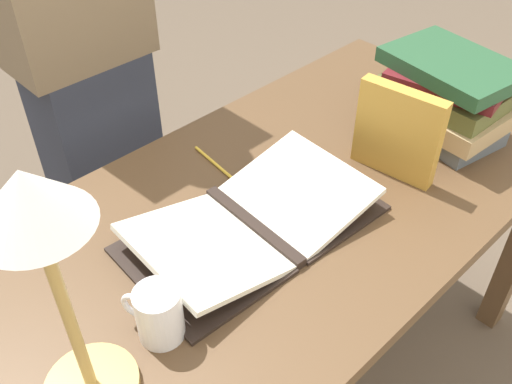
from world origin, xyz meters
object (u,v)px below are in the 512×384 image
Objects in this scene: book_stack_tall at (446,95)px; reading_lamp at (43,244)px; open_book at (253,222)px; coffee_mug at (158,314)px; book_standing_upright at (398,133)px; person_reader at (81,49)px; pencil at (217,165)px.

reading_lamp is (1.00, 0.02, 0.22)m from book_stack_tall.
coffee_mug is (0.28, 0.07, 0.03)m from open_book.
reading_lamp reaches higher than book_standing_upright.
book_stack_tall is at bearing -56.41° from person_reader.
book_standing_upright is at bearing 179.24° from coffee_mug.
book_standing_upright is 1.97× the size of coffee_mug.
person_reader reaches higher than book_standing_upright.
coffee_mug is 0.86m from person_reader.
book_stack_tall is 1.02m from reading_lamp.
book_stack_tall is at bearing 151.14° from pencil.
open_book is 4.97× the size of coffee_mug.
book_standing_upright is 0.12× the size of person_reader.
book_standing_upright is 0.49× the size of reading_lamp.
book_stack_tall is 1.52× the size of book_standing_upright.
pencil is 0.52m from person_reader.
book_standing_upright reaches higher than coffee_mug.
reading_lamp is at bearing -7.24° from book_standing_upright.
open_book is at bearing -94.68° from person_reader.
book_stack_tall is (-0.57, 0.06, 0.08)m from open_book.
book_stack_tall is 1.82× the size of pencil.
reading_lamp is at bearing 29.56° from pencil.
reading_lamp is (0.42, 0.08, 0.30)m from open_book.
book_standing_upright is at bearing 170.43° from open_book.
pencil is at bearing -53.80° from book_standing_upright.
coffee_mug is (0.86, 0.01, -0.05)m from book_stack_tall.
person_reader reaches higher than pencil.
pencil is at bearing -150.44° from reading_lamp.
coffee_mug is at bearing 37.09° from pencil.
person_reader is (0.51, -0.78, 0.02)m from book_stack_tall.
person_reader reaches higher than open_book.
person_reader is at bearing -87.18° from pencil.
open_book is 3.02× the size of pencil.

